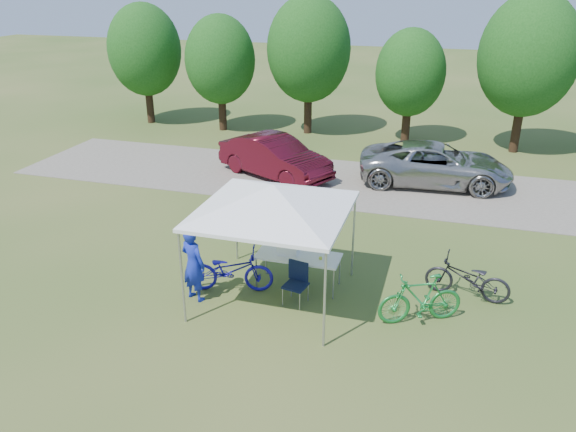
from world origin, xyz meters
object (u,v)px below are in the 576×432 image
sedan (275,157)px  folding_table (298,257)px  cyclist (193,264)px  bike_blue (230,270)px  cooler (288,247)px  minivan (435,164)px  folding_chair (297,279)px  bike_green (420,299)px  bike_dark (467,278)px

sedan → folding_table: bearing=-131.9°
folding_table → sedan: size_ratio=0.44×
cyclist → bike_blue: bearing=-117.1°
cooler → cyclist: (-1.84, -1.22, -0.11)m
cooler → sedan: size_ratio=0.11×
bike_blue → minivan: size_ratio=0.38×
minivan → sedan: size_ratio=1.16×
cooler → folding_chair: bearing=-58.9°
folding_table → bike_green: size_ratio=1.07×
cooler → folding_table: bearing=-0.0°
folding_chair → bike_dark: bike_dark is taller
bike_blue → bike_dark: 5.38m
cooler → minivan: 8.62m
folding_chair → bike_dark: (3.65, 1.23, -0.06)m
cyclist → bike_dark: size_ratio=0.93×
cooler → bike_blue: cooler is taller
cyclist → minivan: 10.47m
folding_chair → minivan: 9.12m
folding_table → bike_green: (2.85, -0.71, -0.21)m
cyclist → bike_blue: cyclist is taller
bike_green → minivan: 8.82m
bike_dark → sedan: sedan is taller
folding_table → minivan: 8.54m
cooler → bike_dark: cooler is taller
bike_green → folding_table: bearing=-130.1°
folding_table → bike_green: 2.94m
bike_dark → minivan: 7.63m
cooler → bike_dark: bearing=8.1°
sedan → bike_dark: bearing=-108.7°
minivan → sedan: bearing=94.5°
folding_table → folding_chair: bearing=-77.0°
cooler → bike_green: (3.09, -0.71, -0.44)m
cooler → sedan: bearing=110.2°
bike_blue → folding_table: bearing=-80.2°
folding_chair → sedan: size_ratio=0.21×
folding_table → folding_chair: (0.15, -0.65, -0.20)m
bike_blue → bike_dark: bearing=-91.1°
folding_chair → cyclist: (-2.23, -0.57, 0.32)m
bike_green → sedan: (-5.78, 7.99, 0.20)m
sedan → bike_green: bearing=-117.9°
bike_green → bike_blue: bearing=-117.0°
folding_table → cooler: 0.33m
cyclist → cooler: bearing=-125.8°
bike_blue → bike_green: (4.29, -0.06, 0.03)m
cooler → minivan: (2.91, 8.11, -0.25)m
folding_chair → cooler: bearing=132.2°
folding_table → sedan: (-2.93, 7.28, -0.00)m
cooler → bike_blue: 1.44m
cyclist → bike_blue: 0.93m
folding_chair → bike_dark: 3.85m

